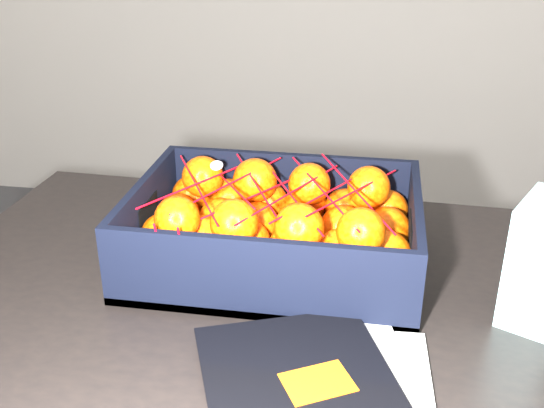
% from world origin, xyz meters
% --- Properties ---
extents(table, '(1.23, 0.84, 0.75)m').
position_xyz_m(table, '(0.23, -0.14, 0.65)').
color(table, black).
rests_on(table, ground).
extents(magazine_stack, '(0.31, 0.34, 0.02)m').
position_xyz_m(magazine_stack, '(0.24, -0.31, 0.76)').
color(magazine_stack, silver).
rests_on(magazine_stack, table).
extents(produce_crate, '(0.42, 0.31, 0.12)m').
position_xyz_m(produce_crate, '(0.14, -0.01, 0.79)').
color(produce_crate, olive).
rests_on(produce_crate, table).
extents(clementine_heap, '(0.40, 0.30, 0.12)m').
position_xyz_m(clementine_heap, '(0.14, -0.01, 0.81)').
color(clementine_heap, '#FF5005').
rests_on(clementine_heap, produce_crate).
extents(mesh_net, '(0.35, 0.28, 0.09)m').
position_xyz_m(mesh_net, '(0.13, -0.02, 0.87)').
color(mesh_net, red).
rests_on(mesh_net, clementine_heap).
extents(retail_carton, '(0.11, 0.13, 0.17)m').
position_xyz_m(retail_carton, '(0.50, -0.09, 0.83)').
color(retail_carton, white).
rests_on(retail_carton, table).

